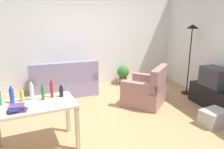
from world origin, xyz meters
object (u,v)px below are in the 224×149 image
at_px(bottle_tall, 0,98).
at_px(bottle_blue, 12,96).
at_px(tv, 215,77).
at_px(armchair, 147,91).
at_px(bottle_squat, 22,96).
at_px(torchiere_lamp, 191,40).
at_px(storage_box, 213,117).
at_px(book_stack, 17,108).
at_px(bottle_clear, 32,92).
at_px(potted_plant, 123,74).
at_px(bottle_red, 52,89).
at_px(desk, 35,110).
at_px(couch, 64,83).
at_px(tv_stand, 212,97).
at_px(bottle_dark, 61,92).

relative_size(bottle_tall, bottle_blue, 1.04).
bearing_deg(tv, armchair, 65.54).
distance_m(armchair, bottle_squat, 2.81).
bearing_deg(torchiere_lamp, storage_box, -110.31).
bearing_deg(book_stack, bottle_clear, 63.51).
bearing_deg(torchiere_lamp, bottle_blue, -163.54).
height_order(potted_plant, bottle_blue, bottle_blue).
height_order(bottle_red, book_stack, bottle_red).
bearing_deg(desk, book_stack, -143.75).
distance_m(tv, desk, 3.82).
bearing_deg(couch, bottle_red, 78.95).
relative_size(tv_stand, bottle_tall, 3.96).
distance_m(bottle_tall, bottle_blue, 0.16).
xyz_separation_m(torchiere_lamp, bottle_blue, (-4.11, -1.21, -0.53)).
bearing_deg(bottle_squat, bottle_clear, 5.73).
bearing_deg(bottle_dark, bottle_squat, -179.25).
bearing_deg(bottle_clear, bottle_blue, -171.73).
bearing_deg(tv_stand, couch, 58.96).
height_order(potted_plant, storage_box, potted_plant).
xyz_separation_m(torchiere_lamp, bottle_tall, (-4.26, -1.26, -0.53)).
bearing_deg(bottle_red, book_stack, -141.06).
xyz_separation_m(potted_plant, bottle_clear, (-2.49, -2.44, 0.56)).
bearing_deg(bottle_dark, couch, 82.91).
distance_m(bottle_tall, bottle_dark, 0.90).
relative_size(bottle_clear, bottle_red, 0.97).
bearing_deg(torchiere_lamp, couch, 162.97).
relative_size(armchair, bottle_dark, 6.15).
distance_m(tv, bottle_clear, 3.84).
bearing_deg(bottle_tall, armchair, 18.14).
distance_m(couch, storage_box, 3.59).
relative_size(tv_stand, armchair, 0.89).
bearing_deg(desk, storage_box, -10.89).
height_order(torchiere_lamp, storage_box, torchiere_lamp).
distance_m(couch, bottle_blue, 2.45).
bearing_deg(armchair, potted_plant, -135.49).
bearing_deg(desk, bottle_dark, 16.61).
bearing_deg(tv, tv_stand, 90.00).
height_order(couch, bottle_blue, bottle_blue).
distance_m(desk, bottle_dark, 0.49).
xyz_separation_m(tv_stand, armchair, (-1.35, 0.62, 0.08)).
xyz_separation_m(tv_stand, bottle_blue, (-4.11, -0.30, 0.64)).
height_order(bottle_squat, bottle_dark, bottle_squat).
bearing_deg(bottle_tall, bottle_red, 7.29).
bearing_deg(book_stack, bottle_red, 38.94).
relative_size(bottle_blue, bottle_clear, 0.93).
bearing_deg(bottle_red, tv_stand, 3.94).
xyz_separation_m(bottle_squat, bottle_dark, (0.60, 0.01, -0.01)).
distance_m(tv_stand, book_stack, 4.11).
bearing_deg(storage_box, bottle_red, 171.14).
height_order(tv_stand, bottle_clear, bottle_clear).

